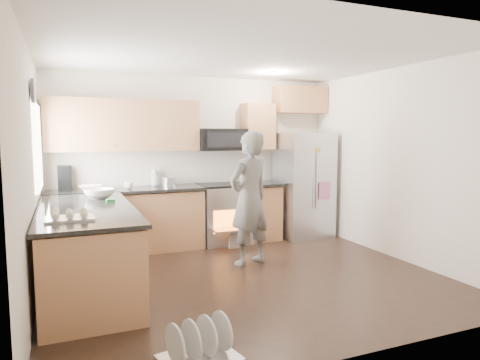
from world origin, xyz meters
name	(u,v)px	position (x,y,z in m)	size (l,w,h in m)	color
ground	(246,277)	(0.00, 0.00, 0.00)	(4.50, 4.50, 0.00)	black
room_shell	(242,136)	(-0.04, 0.02, 1.67)	(4.54, 4.04, 2.62)	silver
back_cabinet_run	(164,184)	(-0.59, 1.75, 0.96)	(4.45, 0.64, 2.50)	#AF7346
peninsula	(88,249)	(-1.75, 0.25, 0.46)	(0.96, 2.36, 1.04)	#AF7346
stove_range	(224,200)	(0.35, 1.69, 0.68)	(0.76, 0.97, 1.79)	#B7B7BC
refrigerator	(304,185)	(1.72, 1.57, 0.86)	(0.89, 0.71, 1.73)	#B7B7BC
person	(249,199)	(0.26, 0.48, 0.87)	(0.64, 0.42, 1.74)	slate
dish_rack	(199,349)	(-1.06, -1.61, 0.09)	(0.63, 0.54, 0.34)	#B7B7BC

